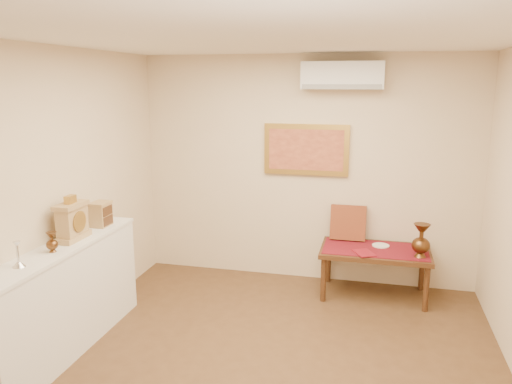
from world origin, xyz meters
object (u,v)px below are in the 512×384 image
(display_ledge, at_px, (64,299))
(mantel_clock, at_px, (72,221))
(brass_urn_tall, at_px, (421,237))
(wooden_chest, at_px, (101,214))
(low_table, at_px, (375,255))

(display_ledge, relative_size, mantel_clock, 4.93)
(brass_urn_tall, height_order, wooden_chest, wooden_chest)
(mantel_clock, height_order, low_table, mantel_clock)
(wooden_chest, bearing_deg, brass_urn_tall, 18.50)
(mantel_clock, relative_size, low_table, 0.34)
(brass_urn_tall, bearing_deg, low_table, 161.15)
(low_table, bearing_deg, display_ledge, -144.90)
(brass_urn_tall, bearing_deg, wooden_chest, -161.50)
(brass_urn_tall, xyz_separation_m, low_table, (-0.47, 0.16, -0.29))
(mantel_clock, bearing_deg, brass_urn_tall, 25.57)
(brass_urn_tall, xyz_separation_m, wooden_chest, (-3.13, -1.05, 0.32))
(wooden_chest, relative_size, low_table, 0.20)
(mantel_clock, bearing_deg, display_ledge, -89.99)
(wooden_chest, height_order, low_table, wooden_chest)
(brass_urn_tall, distance_m, low_table, 0.57)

